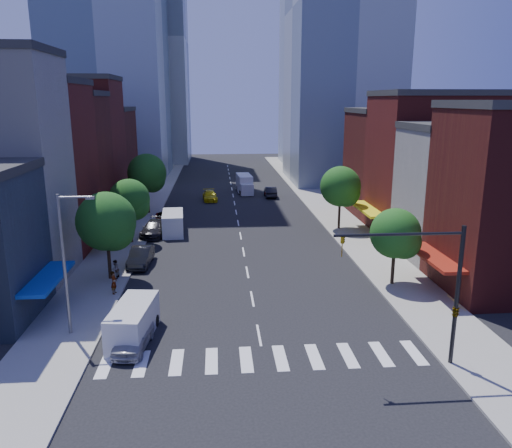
{
  "coord_description": "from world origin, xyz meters",
  "views": [
    {
      "loc": [
        -2.5,
        -29.06,
        14.61
      ],
      "look_at": [
        0.55,
        9.31,
        5.0
      ],
      "focal_mm": 35.0,
      "sensor_mm": 36.0,
      "label": 1
    }
  ],
  "objects": [
    {
      "name": "sidewalk_left",
      "position": [
        -12.5,
        40.0,
        0.07
      ],
      "size": [
        5.0,
        120.0,
        0.15
      ],
      "primitive_type": "cube",
      "color": "gray",
      "rests_on": "ground"
    },
    {
      "name": "bldg_right_3",
      "position": [
        21.0,
        34.0,
        6.5
      ],
      "size": [
        12.0,
        10.0,
        13.0
      ],
      "primitive_type": "cube",
      "color": "#4A1312",
      "rests_on": "ground"
    },
    {
      "name": "traffic_car_far",
      "position": [
        5.68,
        47.99,
        0.65
      ],
      "size": [
        1.82,
        3.94,
        1.31
      ],
      "primitive_type": "imported",
      "rotation": [
        0.0,
        0.0,
        3.07
      ],
      "color": "#999999",
      "rests_on": "ground"
    },
    {
      "name": "parked_car_third",
      "position": [
        -8.94,
        30.37,
        0.65
      ],
      "size": [
        2.55,
        4.86,
        1.31
      ],
      "primitive_type": "imported",
      "rotation": [
        0.0,
        0.0,
        0.08
      ],
      "color": "#999999",
      "rests_on": "ground"
    },
    {
      "name": "tower_ne",
      "position": [
        20.0,
        62.0,
        30.0
      ],
      "size": [
        18.0,
        20.0,
        60.0
      ],
      "primitive_type": "cube",
      "color": "#9EA5AD",
      "rests_on": "ground"
    },
    {
      "name": "tree_right_near",
      "position": [
        11.65,
        7.92,
        4.19
      ],
      "size": [
        4.0,
        4.0,
        6.2
      ],
      "color": "black",
      "rests_on": "sidewalk_right"
    },
    {
      "name": "streetlight",
      "position": [
        -11.81,
        1.0,
        5.28
      ],
      "size": [
        2.25,
        0.25,
        9.0
      ],
      "color": "slate",
      "rests_on": "sidewalk_left"
    },
    {
      "name": "tree_left_near",
      "position": [
        -11.35,
        10.92,
        4.87
      ],
      "size": [
        4.8,
        4.8,
        7.3
      ],
      "color": "black",
      "rests_on": "sidewalk_left"
    },
    {
      "name": "crosswalk",
      "position": [
        0.0,
        -3.0,
        0.01
      ],
      "size": [
        19.0,
        3.0,
        0.01
      ],
      "primitive_type": "cube",
      "color": "silver",
      "rests_on": "ground"
    },
    {
      "name": "bldg_left_2",
      "position": [
        -21.0,
        20.5,
        8.0
      ],
      "size": [
        12.0,
        9.0,
        16.0
      ],
      "primitive_type": "cube",
      "color": "#5B1815",
      "rests_on": "ground"
    },
    {
      "name": "tree_left_far",
      "position": [
        -11.35,
        35.92,
        5.2
      ],
      "size": [
        5.0,
        5.0,
        7.75
      ],
      "color": "black",
      "rests_on": "sidewalk_left"
    },
    {
      "name": "pedestrian_far",
      "position": [
        -11.05,
        10.93,
        0.95
      ],
      "size": [
        0.76,
        0.89,
        1.6
      ],
      "primitive_type": "imported",
      "rotation": [
        0.0,
        0.0,
        -1.79
      ],
      "color": "#999999",
      "rests_on": "sidewalk_left"
    },
    {
      "name": "cargo_van_near",
      "position": [
        -7.9,
        0.07,
        1.12
      ],
      "size": [
        2.74,
        5.51,
        2.26
      ],
      "rotation": [
        0.0,
        0.0,
        -0.12
      ],
      "color": "silver",
      "rests_on": "ground"
    },
    {
      "name": "bldg_left_3",
      "position": [
        -21.0,
        29.0,
        7.5
      ],
      "size": [
        12.0,
        8.0,
        15.0
      ],
      "primitive_type": "cube",
      "color": "#4A1312",
      "rests_on": "ground"
    },
    {
      "name": "parked_car_second",
      "position": [
        -9.5,
        14.67,
        0.82
      ],
      "size": [
        1.96,
        5.06,
        1.64
      ],
      "primitive_type": "imported",
      "rotation": [
        0.0,
        0.0,
        -0.05
      ],
      "color": "black",
      "rests_on": "ground"
    },
    {
      "name": "traffic_signal",
      "position": [
        9.94,
        -4.5,
        4.16
      ],
      "size": [
        7.24,
        2.24,
        8.0
      ],
      "color": "black",
      "rests_on": "sidewalk_right"
    },
    {
      "name": "bldg_right_1",
      "position": [
        21.0,
        15.0,
        6.0
      ],
      "size": [
        12.0,
        8.0,
        12.0
      ],
      "primitive_type": "cube",
      "color": "beige",
      "rests_on": "ground"
    },
    {
      "name": "box_truck",
      "position": [
        1.97,
        50.49,
        1.33
      ],
      "size": [
        2.57,
        7.13,
        2.82
      ],
      "rotation": [
        0.0,
        0.0,
        0.07
      ],
      "color": "silver",
      "rests_on": "ground"
    },
    {
      "name": "tree_left_mid",
      "position": [
        -11.35,
        21.92,
        4.53
      ],
      "size": [
        4.2,
        4.2,
        6.65
      ],
      "color": "black",
      "rests_on": "sidewalk_left"
    },
    {
      "name": "sidewalk_right",
      "position": [
        12.5,
        40.0,
        0.07
      ],
      "size": [
        5.0,
        120.0,
        0.15
      ],
      "primitive_type": "cube",
      "color": "gray",
      "rests_on": "ground"
    },
    {
      "name": "cargo_van_far",
      "position": [
        -7.49,
        25.59,
        1.19
      ],
      "size": [
        2.64,
        5.79,
        2.41
      ],
      "rotation": [
        0.0,
        0.0,
        0.07
      ],
      "color": "silver",
      "rests_on": "ground"
    },
    {
      "name": "parked_car_front",
      "position": [
        -7.69,
        -1.12,
        0.75
      ],
      "size": [
        2.27,
        4.6,
        1.51
      ],
      "primitive_type": "imported",
      "rotation": [
        0.0,
        0.0,
        -0.11
      ],
      "color": "#A2A3A7",
      "rests_on": "ground"
    },
    {
      "name": "tower_far_w",
      "position": [
        -18.0,
        95.0,
        28.0
      ],
      "size": [
        18.0,
        18.0,
        56.0
      ],
      "primitive_type": "cube",
      "color": "#9EA5AD",
      "rests_on": "ground"
    },
    {
      "name": "bldg_right_2",
      "position": [
        21.0,
        24.0,
        7.5
      ],
      "size": [
        12.0,
        10.0,
        15.0
      ],
      "primitive_type": "cube",
      "color": "#5B1815",
      "rests_on": "ground"
    },
    {
      "name": "traffic_car_oncoming",
      "position": [
        5.74,
        46.42,
        0.79
      ],
      "size": [
        1.75,
        4.83,
        1.58
      ],
      "primitive_type": "imported",
      "rotation": [
        0.0,
        0.0,
        3.13
      ],
      "color": "black",
      "rests_on": "ground"
    },
    {
      "name": "parked_car_rear",
      "position": [
        -9.5,
        24.96,
        0.82
      ],
      "size": [
        2.93,
        5.9,
        1.65
      ],
      "primitive_type": "imported",
      "rotation": [
        0.0,
        0.0,
        -0.11
      ],
      "color": "black",
      "rests_on": "ground"
    },
    {
      "name": "taxi",
      "position": [
        -3.57,
        44.3,
        0.72
      ],
      "size": [
        2.43,
        5.11,
        1.44
      ],
      "primitive_type": "imported",
      "rotation": [
        0.0,
        0.0,
        0.08
      ],
      "color": "#D7CA0B",
      "rests_on": "ground"
    },
    {
      "name": "bldg_left_5",
      "position": [
        -21.0,
        47.0,
        6.5
      ],
      "size": [
        12.0,
        10.0,
        13.0
      ],
      "primitive_type": "cube",
      "color": "#4A1312",
      "rests_on": "ground"
    },
    {
      "name": "ground",
      "position": [
        0.0,
        0.0,
        0.0
      ],
      "size": [
        220.0,
        220.0,
        0.0
      ],
      "primitive_type": "plane",
      "color": "black",
      "rests_on": "ground"
    },
    {
      "name": "bldg_left_4",
      "position": [
        -21.0,
        37.5,
        8.5
      ],
      "size": [
        12.0,
        9.0,
        17.0
      ],
      "primitive_type": "cube",
      "color": "#5B1815",
      "rests_on": "ground"
    },
    {
      "name": "pedestrian_near",
      "position": [
        -10.5,
        7.56,
        1.05
      ],
      "size": [
        0.52,
        0.71,
        1.79
      ],
      "primitive_type": "imported",
      "rotation": [
        0.0,
        0.0,
        1.42
      ],
      "color": "#999999",
      "rests_on": "sidewalk_left"
    },
    {
      "name": "tree_right_far",
      "position": [
        11.65,
        25.92,
        4.86
      ],
      "size": [
        4.6,
        4.6,
        7.2
      ],
      "color": "black",
      "rests_on": "sidewalk_right"
    }
  ]
}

